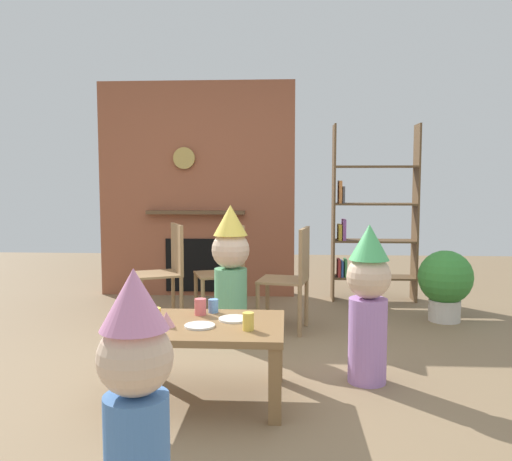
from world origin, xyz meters
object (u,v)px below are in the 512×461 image
paper_plate_rear (234,319)px  child_by_the_chairs (231,269)px  child_in_pink (368,300)px  paper_cup_center (248,321)px  dining_chair_left (167,266)px  birthday_cake_slice (166,319)px  dining_chair_middle (228,266)px  paper_cup_far_left (155,315)px  paper_plate_front (200,326)px  child_with_cone_hat (136,397)px  potted_plant_tall (445,281)px  paper_cup_near_left (200,307)px  dining_chair_right (293,272)px  coffee_table (206,336)px  bookshelf (369,220)px  paper_cup_near_right (213,306)px

paper_plate_rear → child_by_the_chairs: 1.11m
child_in_pink → child_by_the_chairs: 1.30m
paper_cup_center → dining_chair_left: (-0.89, 1.93, 0.00)m
birthday_cake_slice → dining_chair_middle: size_ratio=0.11×
paper_cup_far_left → paper_plate_front: paper_cup_far_left is taller
paper_plate_rear → child_with_cone_hat: 1.37m
child_with_cone_hat → child_in_pink: bearing=-31.1°
paper_plate_front → potted_plant_tall: 2.79m
child_by_the_chairs → dining_chair_middle: (-0.09, 0.62, -0.07)m
paper_cup_center → potted_plant_tall: 2.65m
child_with_cone_hat → child_by_the_chairs: size_ratio=0.90×
paper_cup_far_left → birthday_cake_slice: 0.12m
paper_cup_near_left → paper_cup_center: bearing=-45.8°
dining_chair_middle → dining_chair_right: size_ratio=1.00×
coffee_table → child_in_pink: 1.06m
paper_cup_near_left → paper_cup_far_left: 0.32m
birthday_cake_slice → child_by_the_chairs: child_by_the_chairs is taller
paper_cup_near_left → dining_chair_middle: (0.00, 1.60, 0.00)m
paper_cup_far_left → child_in_pink: (1.30, 0.33, 0.04)m
coffee_table → paper_cup_near_left: bearing=107.9°
paper_cup_far_left → potted_plant_tall: bearing=40.4°
bookshelf → dining_chair_right: bookshelf is taller
paper_plate_front → child_by_the_chairs: (0.05, 1.26, 0.12)m
paper_cup_near_right → child_in_pink: size_ratio=0.08×
bookshelf → paper_plate_front: size_ratio=10.73×
coffee_table → paper_plate_rear: size_ratio=4.91×
child_by_the_chairs → paper_cup_center: bearing=11.4°
paper_cup_center → dining_chair_middle: bearing=99.5°
bookshelf → coffee_table: 3.13m
paper_plate_front → dining_chair_right: (0.56, 1.58, 0.05)m
paper_cup_near_left → dining_chair_middle: size_ratio=0.11×
paper_cup_near_right → dining_chair_right: bearing=66.9°
child_with_cone_hat → child_in_pink: child_in_pink is taller
paper_plate_front → dining_chair_middle: bearing=91.2°
dining_chair_right → dining_chair_middle: bearing=-15.8°
paper_cup_near_right → paper_plate_rear: size_ratio=0.46×
birthday_cake_slice → dining_chair_left: size_ratio=0.11×
paper_cup_near_left → dining_chair_middle: 1.60m
paper_plate_front → dining_chair_left: (-0.61, 1.87, 0.05)m
paper_plate_rear → child_with_cone_hat: child_with_cone_hat is taller
child_in_pink → dining_chair_left: size_ratio=1.14×
paper_cup_near_left → paper_cup_center: size_ratio=1.01×
paper_cup_near_left → child_by_the_chairs: 0.99m
paper_cup_center → dining_chair_right: 1.66m
paper_cup_center → dining_chair_left: bearing=114.8°
paper_cup_center → child_with_cone_hat: bearing=-106.0°
bookshelf → paper_plate_front: bearing=-116.0°
paper_cup_far_left → child_with_cone_hat: 1.27m
paper_cup_far_left → paper_cup_near_right: bearing=41.4°
dining_chair_left → coffee_table: bearing=85.3°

